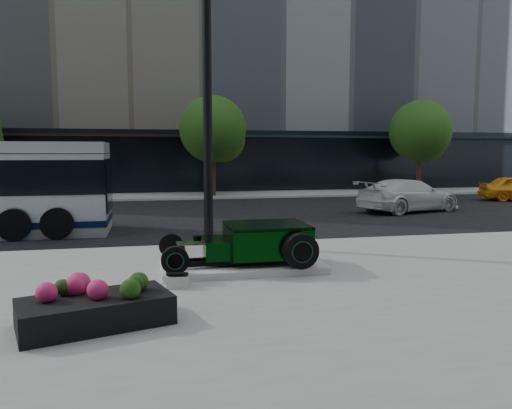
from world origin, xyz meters
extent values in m
plane|color=black|center=(0.00, 0.00, 0.00)|extent=(120.00, 120.00, 0.00)
cube|color=gray|center=(0.00, -10.50, 0.06)|extent=(70.00, 17.00, 0.12)
cube|color=gray|center=(0.00, 14.00, 0.06)|extent=(70.00, 4.00, 0.12)
cube|color=black|center=(-10.00, 16.20, 2.00)|extent=(22.00, 0.50, 4.00)
cube|color=black|center=(13.00, 16.20, 2.00)|extent=(24.00, 0.50, 4.00)
cube|color=black|center=(-10.00, 15.60, 3.60)|extent=(22.00, 1.60, 0.15)
cube|color=black|center=(13.00, 15.60, 3.60)|extent=(24.00, 1.60, 0.15)
cylinder|color=black|center=(1.00, 13.00, 1.42)|extent=(0.28, 0.28, 2.60)
sphere|color=#11390F|center=(1.00, 13.00, 3.92)|extent=(3.80, 3.80, 3.80)
sphere|color=#11390F|center=(1.60, 13.30, 3.32)|extent=(2.60, 2.60, 2.60)
cylinder|color=black|center=(14.00, 13.00, 1.42)|extent=(0.28, 0.28, 2.60)
sphere|color=#11390F|center=(14.00, 13.00, 3.92)|extent=(3.80, 3.80, 3.80)
sphere|color=#11390F|center=(14.60, 13.30, 3.32)|extent=(2.60, 2.60, 2.60)
cube|color=silver|center=(-0.77, -5.13, 0.20)|extent=(3.40, 1.80, 0.15)
cube|color=black|center=(-0.77, -5.58, 0.37)|extent=(3.00, 0.08, 0.10)
cube|color=black|center=(-0.77, -4.68, 0.37)|extent=(3.00, 0.08, 0.10)
cube|color=black|center=(-0.22, -5.13, 0.72)|extent=(1.70, 1.45, 0.62)
cube|color=black|center=(-0.22, -5.13, 1.05)|extent=(1.70, 1.45, 0.06)
cube|color=black|center=(-1.32, -5.13, 0.60)|extent=(0.55, 1.05, 0.38)
cube|color=silver|center=(-1.87, -5.13, 0.55)|extent=(0.55, 0.55, 0.34)
cylinder|color=black|center=(-1.72, -5.13, 0.82)|extent=(0.18, 0.18, 0.10)
cylinder|color=black|center=(-2.22, -5.13, 0.43)|extent=(0.06, 1.55, 0.06)
cylinder|color=black|center=(0.28, -5.98, 0.63)|extent=(0.72, 0.24, 0.72)
cylinder|color=black|center=(0.28, -6.10, 0.63)|extent=(0.37, 0.02, 0.37)
torus|color=#0A3A1F|center=(0.28, -6.11, 0.63)|extent=(0.44, 0.02, 0.44)
cylinder|color=black|center=(0.28, -4.28, 0.63)|extent=(0.72, 0.24, 0.72)
cylinder|color=black|center=(0.28, -4.15, 0.63)|extent=(0.37, 0.02, 0.37)
torus|color=#0A3A1F|center=(0.28, -4.14, 0.63)|extent=(0.44, 0.02, 0.44)
cylinder|color=black|center=(-2.22, -5.91, 0.54)|extent=(0.54, 0.16, 0.54)
cylinder|color=black|center=(-2.22, -5.99, 0.54)|extent=(0.28, 0.02, 0.28)
torus|color=#0A3A1F|center=(-2.22, -6.00, 0.54)|extent=(0.34, 0.02, 0.34)
cylinder|color=black|center=(-2.22, -4.35, 0.54)|extent=(0.54, 0.16, 0.54)
cylinder|color=black|center=(-2.22, -4.26, 0.54)|extent=(0.28, 0.02, 0.28)
torus|color=#0A3A1F|center=(-2.22, -4.25, 0.54)|extent=(0.34, 0.02, 0.34)
cube|color=silver|center=(-2.20, -6.31, 0.23)|extent=(0.43, 0.34, 0.22)
cube|color=black|center=(-2.20, -6.31, 0.35)|extent=(0.43, 0.33, 0.15)
cylinder|color=black|center=(-1.12, -2.20, 4.23)|extent=(0.25, 0.25, 8.22)
cylinder|color=black|center=(-1.12, -2.20, 0.22)|extent=(0.45, 0.45, 0.21)
cube|color=black|center=(-3.47, -8.13, 0.33)|extent=(2.31, 1.61, 0.42)
sphere|color=#E0276A|center=(-4.20, -8.13, 0.66)|extent=(0.27, 0.27, 0.27)
sphere|color=#11390F|center=(-3.91, -8.13, 0.66)|extent=(0.27, 0.27, 0.27)
sphere|color=#E0276A|center=(-3.62, -8.13, 0.66)|extent=(0.27, 0.27, 0.27)
sphere|color=#11390F|center=(-3.33, -8.13, 0.66)|extent=(0.27, 0.27, 0.27)
sphere|color=#E0276A|center=(-3.03, -8.13, 0.66)|extent=(0.27, 0.27, 0.27)
sphere|color=#11390F|center=(-2.74, -8.13, 0.66)|extent=(0.27, 0.27, 0.27)
cube|color=black|center=(-3.94, 1.57, 1.55)|extent=(0.06, 2.30, 1.70)
cylinder|color=black|center=(-6.57, 0.27, 0.48)|extent=(0.96, 0.28, 0.96)
cylinder|color=black|center=(-6.57, 2.87, 0.48)|extent=(0.96, 0.28, 0.96)
cylinder|color=black|center=(-5.37, 0.27, 0.48)|extent=(0.96, 0.28, 0.96)
cylinder|color=black|center=(-5.37, 2.87, 0.48)|extent=(0.96, 0.28, 0.96)
imported|color=silver|center=(8.53, 4.49, 0.72)|extent=(5.30, 3.37, 1.43)
camera|label=1|loc=(-2.70, -15.44, 2.61)|focal=35.00mm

